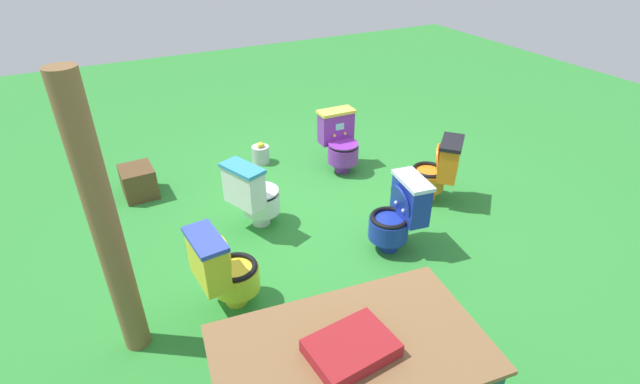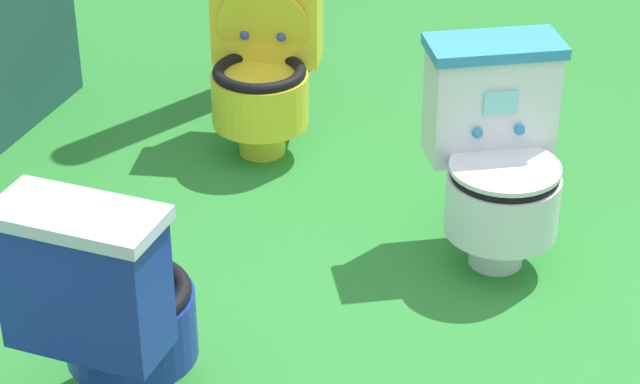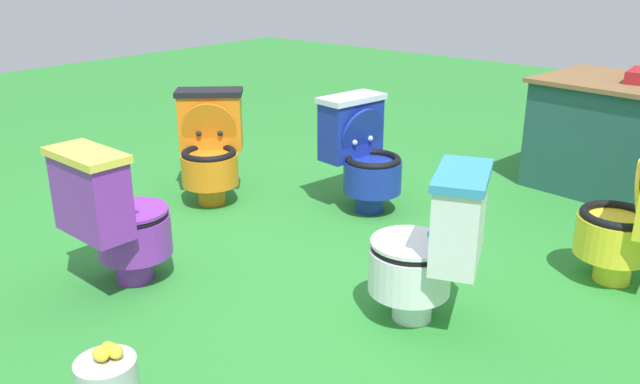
{
  "view_description": "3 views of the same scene",
  "coord_description": "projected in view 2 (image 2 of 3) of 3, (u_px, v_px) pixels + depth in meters",
  "views": [
    {
      "loc": [
        2.08,
        3.69,
        2.76
      ],
      "look_at": [
        0.41,
        0.42,
        0.54
      ],
      "focal_mm": 26.32,
      "sensor_mm": 36.0,
      "label": 1
    },
    {
      "loc": [
        -2.66,
        -0.28,
        2.27
      ],
      "look_at": [
        0.34,
        0.39,
        0.48
      ],
      "focal_mm": 68.83,
      "sensor_mm": 36.0,
      "label": 2
    },
    {
      "loc": [
        2.17,
        -2.38,
        1.58
      ],
      "look_at": [
        -0.01,
        0.22,
        0.32
      ],
      "focal_mm": 36.65,
      "sensor_mm": 36.0,
      "label": 3
    }
  ],
  "objects": [
    {
      "name": "toilet_white",
      "position": [
        497.0,
        155.0,
        3.98
      ],
      "size": [
        0.61,
        0.56,
        0.73
      ],
      "rotation": [
        0.0,
        0.0,
        1.95
      ],
      "color": "white",
      "rests_on": "ground"
    },
    {
      "name": "toilet_yellow",
      "position": [
        263.0,
        56.0,
        4.66
      ],
      "size": [
        0.53,
        0.45,
        0.73
      ],
      "rotation": [
        0.0,
        0.0,
        1.67
      ],
      "color": "yellow",
      "rests_on": "ground"
    },
    {
      "name": "toilet_blue",
      "position": [
        110.0,
        304.0,
        3.26
      ],
      "size": [
        0.54,
        0.47,
        0.73
      ],
      "rotation": [
        0.0,
        0.0,
        4.57
      ],
      "color": "#192D9E",
      "rests_on": "ground"
    }
  ]
}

